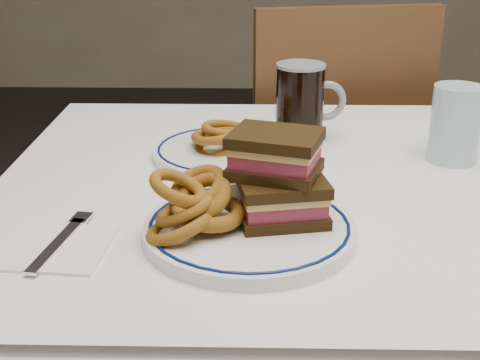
{
  "coord_description": "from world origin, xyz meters",
  "views": [
    {
      "loc": [
        -0.23,
        -0.96,
        1.14
      ],
      "look_at": [
        -0.25,
        -0.19,
        0.83
      ],
      "focal_mm": 50.0,
      "sensor_mm": 36.0,
      "label": 1
    }
  ],
  "objects_px": {
    "beer_mug": "(301,103)",
    "main_plate": "(249,229)",
    "reuben_sandwich": "(279,177)",
    "far_plate": "(226,152)",
    "chair_far": "(326,168)"
  },
  "relations": [
    {
      "from": "beer_mug",
      "to": "main_plate",
      "type": "bearing_deg",
      "value": -103.26
    },
    {
      "from": "main_plate",
      "to": "beer_mug",
      "type": "distance_m",
      "value": 0.39
    },
    {
      "from": "main_plate",
      "to": "reuben_sandwich",
      "type": "distance_m",
      "value": 0.08
    },
    {
      "from": "far_plate",
      "to": "beer_mug",
      "type": "bearing_deg",
      "value": 31.74
    },
    {
      "from": "chair_far",
      "to": "reuben_sandwich",
      "type": "distance_m",
      "value": 0.92
    },
    {
      "from": "chair_far",
      "to": "main_plate",
      "type": "xyz_separation_m",
      "value": [
        -0.2,
        -0.87,
        0.25
      ]
    },
    {
      "from": "chair_far",
      "to": "beer_mug",
      "type": "bearing_deg",
      "value": -102.23
    },
    {
      "from": "main_plate",
      "to": "beer_mug",
      "type": "bearing_deg",
      "value": 76.74
    },
    {
      "from": "main_plate",
      "to": "reuben_sandwich",
      "type": "height_order",
      "value": "reuben_sandwich"
    },
    {
      "from": "beer_mug",
      "to": "far_plate",
      "type": "distance_m",
      "value": 0.17
    },
    {
      "from": "beer_mug",
      "to": "chair_far",
      "type": "bearing_deg",
      "value": 77.77
    },
    {
      "from": "reuben_sandwich",
      "to": "beer_mug",
      "type": "relative_size",
      "value": 0.96
    },
    {
      "from": "beer_mug",
      "to": "far_plate",
      "type": "height_order",
      "value": "beer_mug"
    },
    {
      "from": "beer_mug",
      "to": "far_plate",
      "type": "bearing_deg",
      "value": -148.26
    },
    {
      "from": "main_plate",
      "to": "reuben_sandwich",
      "type": "xyz_separation_m",
      "value": [
        0.04,
        0.02,
        0.06
      ]
    }
  ]
}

